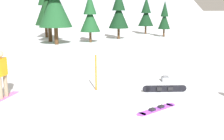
{
  "coord_description": "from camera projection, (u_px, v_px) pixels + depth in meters",
  "views": [
    {
      "loc": [
        -3.95,
        -5.99,
        3.2
      ],
      "look_at": [
        -0.2,
        2.91,
        1.0
      ],
      "focal_mm": 42.87,
      "sensor_mm": 36.0,
      "label": 1
    }
  ],
  "objects": [
    {
      "name": "snowboarder_midground",
      "position": [
        2.0,
        73.0,
        9.65
      ],
      "size": [
        1.16,
        1.43,
        1.77
      ],
      "color": "pink",
      "rests_on": "ground_plane"
    },
    {
      "name": "pine_tree_short",
      "position": [
        119.0,
        12.0,
        28.88
      ],
      "size": [
        2.2,
        2.2,
        5.38
      ],
      "color": "#472D19",
      "rests_on": "ground_plane"
    },
    {
      "name": "loose_snowboard_far_spare",
      "position": [
        165.0,
        89.0,
        10.5
      ],
      "size": [
        1.67,
        0.7,
        0.29
      ],
      "color": "black",
      "rests_on": "ground_plane"
    },
    {
      "name": "backpack_grey",
      "position": [
        165.0,
        79.0,
        12.15
      ],
      "size": [
        0.47,
        0.54,
        0.26
      ],
      "color": "gray",
      "rests_on": "ground_plane"
    },
    {
      "name": "pine_tree_broad",
      "position": [
        45.0,
        7.0,
        30.41
      ],
      "size": [
        2.44,
        2.44,
        6.38
      ],
      "color": "#472D19",
      "rests_on": "ground_plane"
    },
    {
      "name": "trail_marker_pole",
      "position": [
        96.0,
        73.0,
        10.67
      ],
      "size": [
        0.06,
        0.06,
        1.45
      ],
      "primitive_type": "cylinder",
      "color": "orange",
      "rests_on": "ground_plane"
    },
    {
      "name": "loose_snowboard_near_left",
      "position": [
        157.0,
        109.0,
        8.71
      ],
      "size": [
        1.73,
        0.75,
        0.09
      ],
      "color": "#993FD8",
      "rests_on": "ground_plane"
    },
    {
      "name": "pine_tree_slender",
      "position": [
        146.0,
        14.0,
        34.98
      ],
      "size": [
        2.01,
        2.01,
        4.77
      ],
      "color": "#472D19",
      "rests_on": "ground_plane"
    },
    {
      "name": "pine_tree_tall",
      "position": [
        55.0,
        1.0,
        24.03
      ],
      "size": [
        3.04,
        3.04,
        7.24
      ],
      "color": "#472D19",
      "rests_on": "ground_plane"
    },
    {
      "name": "pine_tree_young",
      "position": [
        48.0,
        0.0,
        26.21
      ],
      "size": [
        2.47,
        2.47,
        7.54
      ],
      "color": "#472D19",
      "rests_on": "ground_plane"
    },
    {
      "name": "ground_plane",
      "position": [
        158.0,
        125.0,
        7.59
      ],
      "size": [
        800.0,
        800.0,
        0.0
      ],
      "primitive_type": "plane",
      "color": "silver"
    },
    {
      "name": "pine_tree_twin",
      "position": [
        164.0,
        17.0,
        31.42
      ],
      "size": [
        1.43,
        1.43,
        4.16
      ],
      "color": "#472D19",
      "rests_on": "ground_plane"
    },
    {
      "name": "pine_tree_leaning",
      "position": [
        90.0,
        16.0,
        25.9
      ],
      "size": [
        1.98,
        1.98,
        4.77
      ],
      "color": "#472D19",
      "rests_on": "ground_plane"
    }
  ]
}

